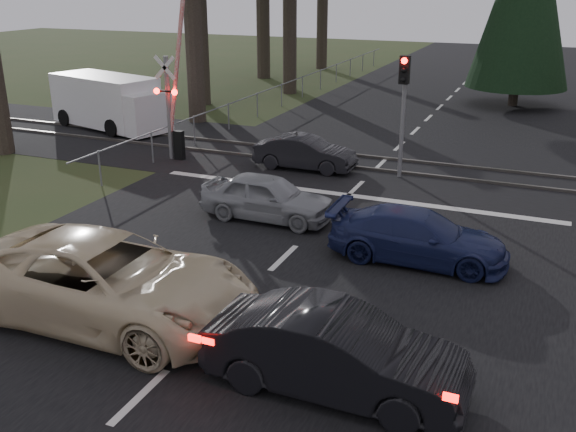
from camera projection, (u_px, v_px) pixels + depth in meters
The scene contains 15 objects.
ground at pixel (226, 314), 13.10m from camera, with size 120.00×120.00×0.00m, color #2F3E1C.
road at pixel (365, 180), 21.74m from camera, with size 14.00×100.00×0.01m, color black.
rail_corridor at pixel (380, 165), 23.46m from camera, with size 120.00×8.00×0.01m, color black.
stop_line at pixel (348, 195), 20.18m from camera, with size 13.00×0.35×0.00m, color silver.
rail_near at pixel (374, 169), 22.76m from camera, with size 120.00×0.12×0.10m, color #59544C.
rail_far at pixel (386, 158), 24.14m from camera, with size 120.00×0.12×0.10m, color #59544C.
crossing_signal at pixel (174, 105), 23.47m from camera, with size 1.62×0.38×6.96m.
traffic_signal_center at pixel (403, 96), 20.98m from camera, with size 0.32×0.48×4.10m.
fence_left at pixel (292, 102), 35.36m from camera, with size 0.10×36.00×1.20m, color slate, non-canonical shape.
cream_coupe at pixel (106, 280), 12.63m from camera, with size 2.83×6.14×1.71m, color beige.
dark_hatchback at pixel (336, 353), 10.43m from camera, with size 1.51×4.33×1.43m, color black.
silver_car at pixel (267, 197), 18.01m from camera, with size 1.53×3.80×1.29m, color gray.
blue_sedan at pixel (418, 237), 15.35m from camera, with size 1.74×4.28×1.24m, color #19204B.
dark_car_far at pixel (305, 153), 22.76m from camera, with size 1.25×3.60×1.19m, color black.
white_van at pixel (112, 103), 28.70m from camera, with size 6.31×3.64×2.33m.
Camera 1 is at (5.65, -10.18, 6.46)m, focal length 40.00 mm.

